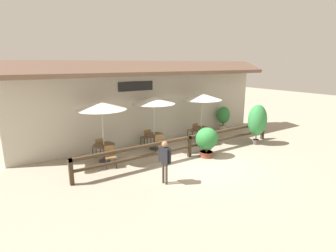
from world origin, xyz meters
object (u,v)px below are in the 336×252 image
Objects in this scene: chair_middle_streetside at (160,143)px; chair_far_wallside at (193,130)px; chair_near_streetside at (110,155)px; dining_table_middle at (154,137)px; patio_umbrella_middle at (154,100)px; dining_table_far at (201,130)px; chair_middle_wallside at (146,136)px; potted_plant_tall_tropical at (223,117)px; patio_umbrella_near at (101,106)px; dining_table_near at (104,148)px; pedestrian at (165,157)px; chair_far_streetside at (209,135)px; potted_plant_broad_leaf at (207,140)px; patio_umbrella_far at (202,97)px; chair_near_wallside at (99,146)px; potted_plant_entrance_palm at (257,121)px.

chair_far_wallside is (2.88, 1.13, 0.00)m from chair_middle_streetside.
chair_near_streetside is 0.94× the size of dining_table_middle.
patio_umbrella_middle reaches higher than dining_table_far.
chair_far_wallside is (0.01, 0.68, -0.11)m from dining_table_far.
chair_middle_wallside is 0.57× the size of potted_plant_tall_tropical.
dining_table_near is at bearing -90.00° from patio_umbrella_near.
pedestrian is (-1.63, -3.49, -1.41)m from patio_umbrella_middle.
chair_far_streetside is at bearing -18.06° from dining_table_middle.
potted_plant_broad_leaf is at bearing -5.17° from chair_near_streetside.
potted_plant_broad_leaf is 4.96m from potted_plant_tall_tropical.
patio_umbrella_near is at bearing 179.62° from chair_middle_streetside.
patio_umbrella_far reaches higher than chair_middle_streetside.
dining_table_middle is at bearing -37.80° from pedestrian.
dining_table_middle is 2.85m from chair_far_wallside.
patio_umbrella_near is 2.63m from patio_umbrella_middle.
chair_near_streetside is 1.00× the size of chair_near_wallside.
potted_plant_tall_tropical is (2.58, 1.61, 0.42)m from chair_far_streetside.
potted_plant_entrance_palm is at bearing -101.06° from potted_plant_tall_tropical.
patio_umbrella_far is at bearing -160.05° from potted_plant_tall_tropical.
chair_near_wallside is 0.33× the size of patio_umbrella_far.
chair_far_streetside reaches higher than dining_table_far.
chair_middle_wallside is 3.00m from dining_table_far.
chair_middle_streetside is (2.56, 0.27, 0.00)m from chair_near_streetside.
patio_umbrella_near is at bearing 0.11° from chair_far_wallside.
chair_near_streetside is 1.00× the size of chair_far_wallside.
potted_plant_entrance_palm is 1.36× the size of potted_plant_tall_tropical.
potted_plant_entrance_palm reaches higher than chair_middle_wallside.
patio_umbrella_near is 1.68× the size of pedestrian.
pedestrian reaches higher than chair_middle_wallside.
patio_umbrella_middle is at bearing 164.22° from chair_far_streetside.
dining_table_near is at bearing -174.83° from dining_table_middle.
patio_umbrella_near is at bearing -174.83° from dining_table_middle.
patio_umbrella_far is (5.42, 0.72, 1.92)m from chair_near_streetside.
chair_middle_wallside reaches higher than dining_table_middle.
potted_plant_broad_leaf is (-1.42, -2.03, -1.61)m from patio_umbrella_far.
pedestrian is (-1.63, -3.49, 0.40)m from dining_table_middle.
patio_umbrella_far is at bearing -4.60° from dining_table_middle.
chair_near_wallside is at bearing 167.89° from chair_far_streetside.
pedestrian is at bearing 68.94° from chair_middle_wallside.
patio_umbrella_far is 1.71× the size of potted_plant_tall_tropical.
patio_umbrella_far reaches higher than chair_near_wallside.
dining_table_far is at bearing -66.40° from pedestrian.
dining_table_near is 0.72m from chair_near_wallside.
patio_umbrella_middle is 1.71× the size of potted_plant_tall_tropical.
patio_umbrella_middle reaches higher than chair_middle_wallside.
patio_umbrella_middle is 2.04m from chair_middle_streetside.
potted_plant_tall_tropical is (0.58, 2.95, -0.35)m from potted_plant_entrance_palm.
potted_plant_entrance_palm is (4.79, -2.24, 0.66)m from dining_table_middle.
chair_near_wallside is at bearing 4.07° from chair_middle_wallside.
potted_plant_entrance_palm is 1.34× the size of pedestrian.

